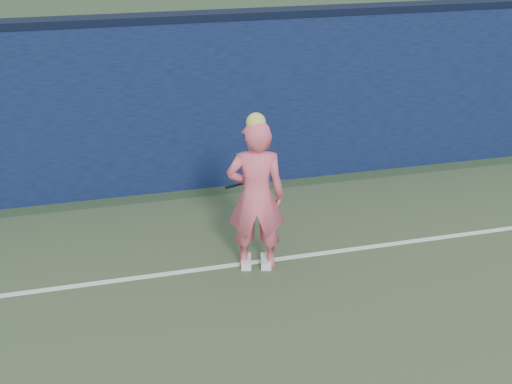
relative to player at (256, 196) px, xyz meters
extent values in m
cube|color=#0C1038|center=(0.18, 2.55, 0.31)|extent=(24.00, 0.40, 2.50)
cube|color=black|center=(0.18, 2.55, 1.61)|extent=(24.00, 0.42, 0.10)
imported|color=#F25E78|center=(0.00, 0.00, -0.01)|extent=(0.76, 0.59, 1.86)
sphere|color=#DBCD62|center=(0.00, 0.00, 0.90)|extent=(0.22, 0.22, 0.22)
cube|color=white|center=(0.12, -0.03, -0.89)|extent=(0.18, 0.30, 0.10)
cube|color=white|center=(-0.12, 0.03, -0.89)|extent=(0.18, 0.30, 0.10)
torus|color=black|center=(0.11, 0.41, 0.00)|extent=(0.29, 0.05, 0.29)
torus|color=yellow|center=(0.11, 0.41, 0.00)|extent=(0.24, 0.03, 0.24)
cylinder|color=beige|center=(0.11, 0.41, 0.00)|extent=(0.23, 0.03, 0.23)
cylinder|color=black|center=(-0.09, 0.49, -0.06)|extent=(0.26, 0.08, 0.10)
cylinder|color=black|center=(-0.20, 0.53, -0.10)|extent=(0.12, 0.05, 0.06)
cube|color=white|center=(0.18, 0.05, -0.93)|extent=(11.00, 0.08, 0.01)
camera|label=1|loc=(-1.64, -6.48, 3.21)|focal=45.00mm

